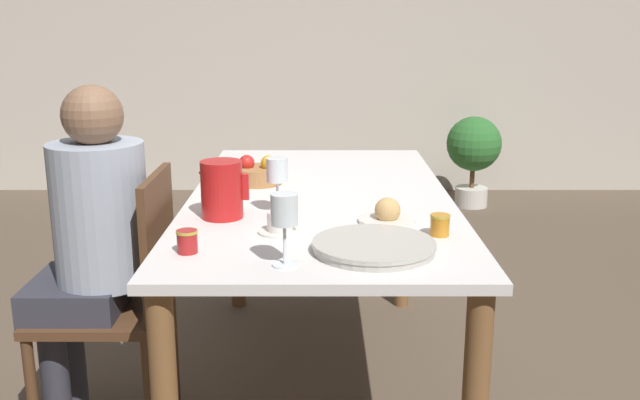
{
  "coord_description": "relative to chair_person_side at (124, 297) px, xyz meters",
  "views": [
    {
      "loc": [
        0.0,
        -2.48,
        1.39
      ],
      "look_at": [
        0.0,
        -0.26,
        0.82
      ],
      "focal_mm": 40.0,
      "sensor_mm": 36.0,
      "label": 1
    }
  ],
  "objects": [
    {
      "name": "person_seated",
      "position": [
        -0.09,
        -0.01,
        0.22
      ],
      "size": [
        0.39,
        0.41,
        1.19
      ],
      "rotation": [
        0.0,
        0.0,
        1.57
      ],
      "color": "#33333D",
      "rests_on": "ground_plane"
    },
    {
      "name": "jam_jar_amber",
      "position": [
        0.29,
        -0.37,
        0.32
      ],
      "size": [
        0.06,
        0.06,
        0.06
      ],
      "color": "#A81E1E",
      "rests_on": "dining_table"
    },
    {
      "name": "bread_plate",
      "position": [
        0.86,
        -0.07,
        0.31
      ],
      "size": [
        0.18,
        0.18,
        0.08
      ],
      "color": "silver",
      "rests_on": "dining_table"
    },
    {
      "name": "red_pitcher",
      "position": [
        0.34,
        -0.02,
        0.37
      ],
      "size": [
        0.16,
        0.13,
        0.19
      ],
      "color": "red",
      "rests_on": "dining_table"
    },
    {
      "name": "wine_glass_water",
      "position": [
        0.51,
        0.03,
        0.42
      ],
      "size": [
        0.07,
        0.07,
        0.18
      ],
      "color": "white",
      "rests_on": "dining_table"
    },
    {
      "name": "chair_person_side",
      "position": [
        0.0,
        0.0,
        0.0
      ],
      "size": [
        0.42,
        0.42,
        0.9
      ],
      "rotation": [
        0.0,
        0.0,
        1.57
      ],
      "color": "#51331E",
      "rests_on": "ground_plane"
    },
    {
      "name": "wine_glass_juice",
      "position": [
        0.56,
        -0.47,
        0.42
      ],
      "size": [
        0.07,
        0.07,
        0.19
      ],
      "color": "white",
      "rests_on": "dining_table"
    },
    {
      "name": "teacup_near_person",
      "position": [
        0.53,
        -0.18,
        0.31
      ],
      "size": [
        0.13,
        0.13,
        0.06
      ],
      "color": "silver",
      "rests_on": "dining_table"
    },
    {
      "name": "wall_back",
      "position": [
        0.65,
        3.53,
        0.81
      ],
      "size": [
        10.0,
        0.06,
        2.6
      ],
      "color": "beige",
      "rests_on": "ground_plane"
    },
    {
      "name": "serving_tray",
      "position": [
        0.8,
        -0.36,
        0.3
      ],
      "size": [
        0.34,
        0.34,
        0.03
      ],
      "color": "#B7B2A8",
      "rests_on": "dining_table"
    },
    {
      "name": "fruit_bowl",
      "position": [
        0.41,
        0.45,
        0.32
      ],
      "size": [
        0.19,
        0.19,
        0.11
      ],
      "color": "#9E6B3D",
      "rests_on": "dining_table"
    },
    {
      "name": "ground_plane",
      "position": [
        0.65,
        0.27,
        -0.49
      ],
      "size": [
        20.0,
        20.0,
        0.0
      ],
      "primitive_type": "plane",
      "color": "brown"
    },
    {
      "name": "potted_plant",
      "position": [
        1.79,
        2.99,
        -0.06
      ],
      "size": [
        0.4,
        0.4,
        0.68
      ],
      "color": "beige",
      "rests_on": "ground_plane"
    },
    {
      "name": "dining_table",
      "position": [
        0.65,
        0.27,
        0.18
      ],
      "size": [
        0.93,
        1.76,
        0.77
      ],
      "color": "silver",
      "rests_on": "ground_plane"
    },
    {
      "name": "jam_jar_red",
      "position": [
        1.0,
        -0.21,
        0.32
      ],
      "size": [
        0.06,
        0.06,
        0.06
      ],
      "color": "#C67A1E",
      "rests_on": "dining_table"
    }
  ]
}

